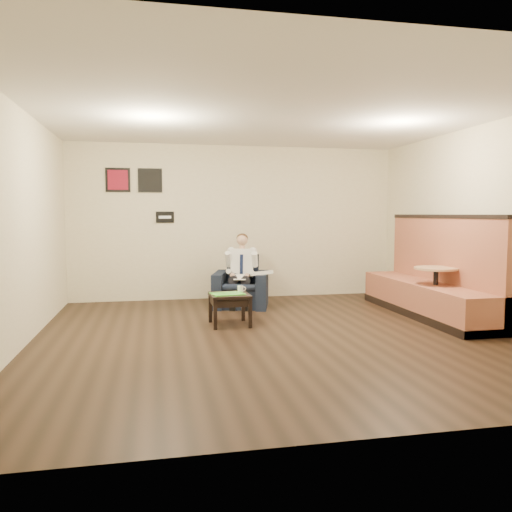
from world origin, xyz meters
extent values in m
plane|color=black|center=(0.00, 0.00, 0.00)|extent=(6.00, 6.00, 0.00)
cube|color=#F0E7C4|center=(0.00, 3.00, 1.40)|extent=(6.00, 0.02, 2.80)
cube|color=#F0E7C4|center=(0.00, -3.00, 1.40)|extent=(6.00, 0.02, 2.80)
cube|color=#F0E7C4|center=(-3.00, 0.00, 1.40)|extent=(0.02, 6.00, 2.80)
cube|color=#F0E7C4|center=(3.00, 0.00, 1.40)|extent=(0.02, 6.00, 2.80)
cube|color=white|center=(0.00, 0.00, 2.80)|extent=(6.00, 6.00, 0.02)
cube|color=black|center=(-1.30, 2.98, 1.50)|extent=(0.32, 0.02, 0.20)
cube|color=maroon|center=(-2.10, 2.98, 2.15)|extent=(0.42, 0.03, 0.42)
cube|color=black|center=(-1.55, 2.98, 2.15)|extent=(0.42, 0.03, 0.42)
cube|color=black|center=(-0.08, 2.08, 0.43)|extent=(1.09, 1.09, 0.86)
cube|color=white|center=(-0.13, 1.88, 0.53)|extent=(0.25, 0.31, 0.01)
cube|color=silver|center=(0.25, 1.90, 0.58)|extent=(0.46, 0.53, 0.01)
cube|color=black|center=(-0.47, 0.72, 0.22)|extent=(0.55, 0.55, 0.44)
cube|color=#45D42A|center=(-0.50, 0.70, 0.45)|extent=(0.49, 0.38, 0.01)
cylinder|color=white|center=(-0.30, 0.84, 0.49)|extent=(0.08, 0.08, 0.09)
cube|color=black|center=(-0.42, 0.88, 0.45)|extent=(0.15, 0.09, 0.01)
cube|color=#A2573E|center=(2.59, 0.78, 0.76)|extent=(0.71, 2.97, 1.52)
cylinder|color=tan|center=(2.57, 0.50, 0.39)|extent=(0.77, 0.77, 0.77)
camera|label=1|loc=(-1.48, -6.11, 1.55)|focal=35.00mm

